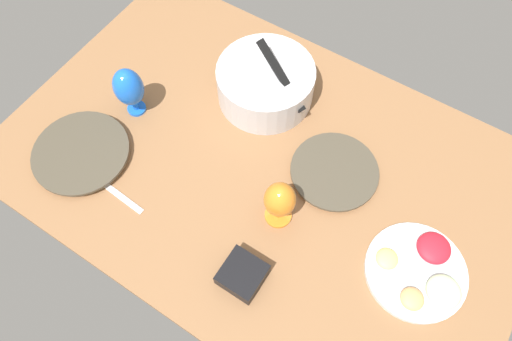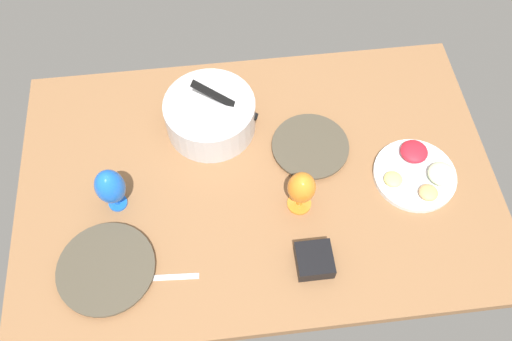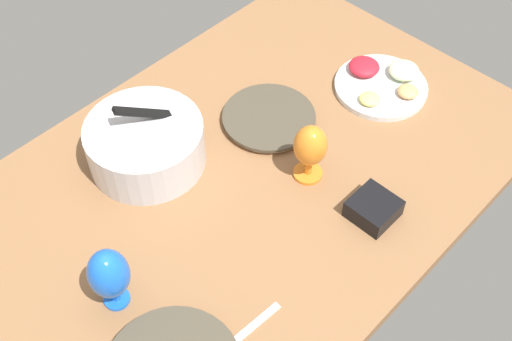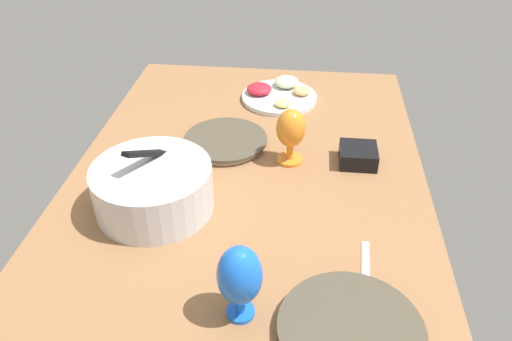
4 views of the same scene
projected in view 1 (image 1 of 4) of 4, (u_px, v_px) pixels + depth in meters
ground_plane at (264, 168)px, 141.99cm from camera, size 160.00×104.00×4.00cm
dinner_plate_left at (81, 153)px, 140.60cm from camera, size 29.90×29.90×2.67cm
dinner_plate_right at (334, 172)px, 137.72cm from camera, size 26.73×26.73×2.45cm
mixing_bowl at (266, 83)px, 146.44cm from camera, size 32.27×31.41×20.29cm
fruit_platter at (421, 272)px, 122.90cm from camera, size 27.77×27.77×5.52cm
hurricane_glass_blue at (129, 88)px, 140.13cm from camera, size 9.33×9.33×18.56cm
hurricane_glass_orange at (280, 201)px, 122.93cm from camera, size 8.84×8.84×17.55cm
square_bowl_black at (242, 274)px, 121.48cm from camera, size 11.09×11.09×5.26cm
fork_by_left_plate at (120, 195)px, 135.13cm from camera, size 18.08×2.97×0.60cm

